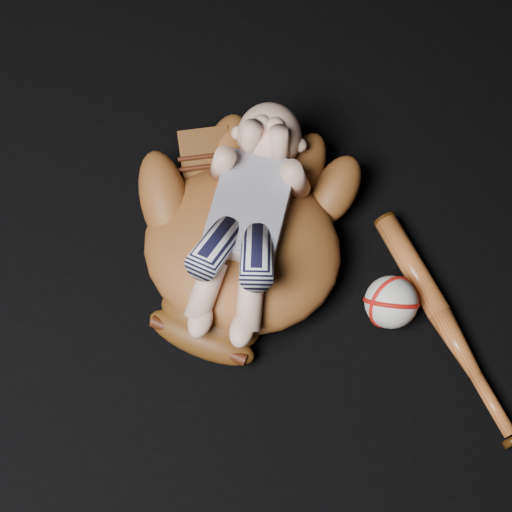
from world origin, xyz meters
The scene contains 4 objects.
baseball_glove centered at (-0.02, 0.02, 0.07)m, with size 0.37×0.43×0.13m, color brown, non-canonical shape.
newborn_baby centered at (-0.01, 0.03, 0.12)m, with size 0.17×0.37×0.15m, color #E1AC91, non-canonical shape.
baseball_bat centered at (0.29, -0.08, 0.02)m, with size 0.04×0.39×0.04m, color #B55623, non-canonical shape.
baseball centered at (0.21, -0.06, 0.04)m, with size 0.08×0.08×0.08m, color white.
Camera 1 is at (0.02, -0.49, 1.12)m, focal length 55.00 mm.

